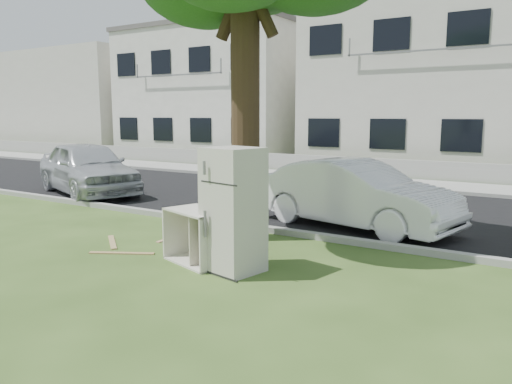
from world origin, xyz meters
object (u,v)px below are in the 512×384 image
Objects in this scene: cabinet at (199,236)px; car_left at (87,168)px; fridge at (233,210)px; car_center at (355,194)px.

car_left reaches higher than cabinet.
fridge reaches higher than car_left.
cabinet is 8.15m from car_left.
cabinet is at bearing -173.18° from fridge.
car_left is at bearing 170.30° from cabinet.
cabinet is (-0.73, 0.07, -0.51)m from fridge.
car_center is at bearing 89.87° from cabinet.
car_left is (-8.43, 0.02, 0.08)m from car_center.
car_left reaches higher than car_center.
cabinet is 3.93m from car_center.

